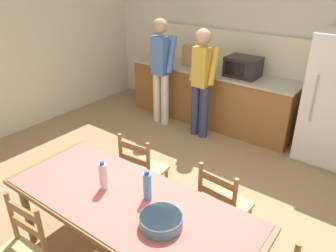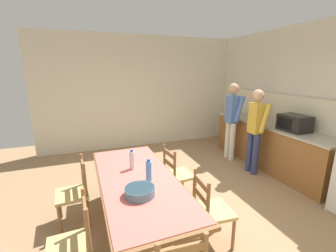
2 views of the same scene
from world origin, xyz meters
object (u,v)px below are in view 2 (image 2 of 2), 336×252
Objects in this scene: dining_table at (138,183)px; chair_side_far_left at (177,175)px; chair_side_near_right at (74,246)px; bottle_off_centre at (149,171)px; bottle_near_centre at (132,160)px; chair_side_near_left at (75,193)px; person_at_sink at (232,117)px; paper_bag at (257,112)px; serving_bowl at (140,191)px; chair_side_far_right at (211,210)px; microwave at (294,123)px; person_at_counter at (255,127)px.

dining_table is 0.93m from chair_side_far_left.
chair_side_near_right is (0.51, -0.73, -0.24)m from dining_table.
bottle_off_centre reaches higher than chair_side_near_right.
bottle_off_centre is (0.39, 0.12, 0.00)m from bottle_near_centre.
chair_side_near_left is 3.59m from person_at_sink.
chair_side_near_right is (1.00, 0.02, 0.00)m from chair_side_near_left.
person_at_sink is at bearing 120.22° from chair_side_near_right.
chair_side_near_right is at bearing -146.13° from person_at_sink.
bottle_near_centre is at bearing -150.95° from person_at_sink.
paper_bag reaches higher than serving_bowl.
chair_side_far_right is at bearing 57.51° from dining_table.
bottle_off_centre is at bearing 111.69° from chair_side_near_right.
person_at_counter reaches higher than microwave.
person_at_sink is at bearing 105.23° from chair_side_near_left.
chair_side_far_left is at bearing 107.50° from bottle_near_centre.
microwave is at bearing 99.36° from dining_table.
chair_side_far_right is at bearing 45.09° from bottle_near_centre.
chair_side_far_right is (0.09, 0.81, -0.37)m from serving_bowl.
bottle_near_centre is 0.30× the size of chair_side_near_right.
chair_side_far_left is 1.93m from person_at_counter.
bottle_near_centre reaches higher than chair_side_far_right.
chair_side_near_left is 0.52× the size of person_at_sink.
microwave is 0.30× the size of person_at_counter.
bottle_near_centre reaches higher than chair_side_near_right.
bottle_off_centre is 0.30× the size of chair_side_far_right.
person_at_counter reaches higher than paper_bag.
person_at_counter reaches higher than dining_table.
microwave is 0.55× the size of chair_side_far_left.
person_at_counter is at bearing -47.91° from chair_side_far_right.
person_at_sink reaches higher than chair_side_far_right.
microwave is 1.85× the size of bottle_near_centre.
microwave is at bearing 101.74° from bottle_off_centre.
dining_table is 2.45× the size of chair_side_near_right.
chair_side_far_left reaches higher than dining_table.
bottle_off_centre is (0.11, 0.12, 0.20)m from dining_table.
bottle_near_centre reaches higher than serving_bowl.
person_at_counter is (-0.43, 3.31, 0.50)m from chair_side_near_left.
bottle_near_centre is 1.16m from chair_side_near_right.
dining_table is at bearing -80.64° from microwave.
chair_side_far_right reaches higher than dining_table.
person_at_sink is (-1.43, 2.58, 0.10)m from bottle_near_centre.
person_at_counter is (-1.43, 3.29, 0.50)m from chair_side_near_right.
dining_table is at bearing 52.23° from chair_side_near_left.
microwave reaches higher than chair_side_near_left.
chair_side_near_left is 1.00m from chair_side_near_right.
microwave is 3.99m from chair_side_near_right.
bottle_off_centre is at bearing -61.94° from paper_bag.
person_at_sink reaches higher than microwave.
dining_table is 6.98× the size of serving_bowl.
paper_bag is 4.00m from chair_side_near_left.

